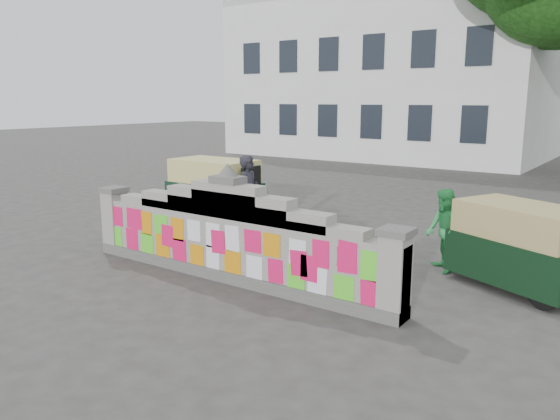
% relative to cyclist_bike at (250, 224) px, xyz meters
% --- Properties ---
extents(ground, '(100.00, 100.00, 0.00)m').
position_rel_cyclist_bike_xyz_m(ground, '(1.05, -1.87, -0.50)').
color(ground, '#383533').
rests_on(ground, ground).
extents(parapet_wall, '(6.48, 0.44, 2.01)m').
position_rel_cyclist_bike_xyz_m(parapet_wall, '(1.05, -1.87, 0.25)').
color(parapet_wall, '#4C4C49').
rests_on(parapet_wall, ground).
extents(building, '(16.00, 10.00, 8.90)m').
position_rel_cyclist_bike_xyz_m(building, '(-5.95, 20.12, 3.52)').
color(building, silver).
rests_on(building, ground).
extents(cyclist_bike, '(1.99, 1.05, 0.99)m').
position_rel_cyclist_bike_xyz_m(cyclist_bike, '(0.00, 0.00, 0.00)').
color(cyclist_bike, black).
rests_on(cyclist_bike, ground).
extents(cyclist_rider, '(0.52, 0.69, 1.68)m').
position_rel_cyclist_bike_xyz_m(cyclist_rider, '(0.00, -0.00, 0.34)').
color(cyclist_rider, black).
rests_on(cyclist_rider, ground).
extents(pedestrian, '(0.91, 0.92, 1.50)m').
position_rel_cyclist_bike_xyz_m(pedestrian, '(3.85, 0.73, 0.25)').
color(pedestrian, green).
rests_on(pedestrian, ground).
extents(rickshaw_left, '(2.76, 1.29, 1.53)m').
position_rel_cyclist_bike_xyz_m(rickshaw_left, '(-2.51, 1.76, 0.30)').
color(rickshaw_left, black).
rests_on(rickshaw_left, ground).
extents(rickshaw_right, '(2.58, 1.95, 1.39)m').
position_rel_cyclist_bike_xyz_m(rickshaw_right, '(5.12, 0.60, 0.23)').
color(rickshaw_right, black).
rests_on(rickshaw_right, ground).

